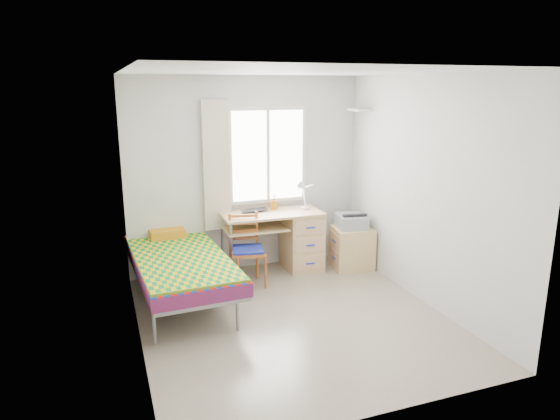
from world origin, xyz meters
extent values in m
plane|color=#BCAD93|center=(0.00, 0.00, 0.00)|extent=(3.50, 3.50, 0.00)
plane|color=white|center=(0.00, 0.00, 2.60)|extent=(3.50, 3.50, 0.00)
plane|color=silver|center=(0.00, 1.75, 1.30)|extent=(3.20, 0.00, 3.20)
plane|color=silver|center=(-1.60, 0.00, 1.30)|extent=(0.00, 3.50, 3.50)
plane|color=silver|center=(1.60, 0.00, 1.30)|extent=(0.00, 3.50, 3.50)
cube|color=white|center=(0.30, 1.73, 1.55)|extent=(1.10, 0.04, 1.30)
cube|color=white|center=(0.30, 1.72, 1.55)|extent=(1.00, 0.02, 1.20)
cube|color=white|center=(0.30, 1.72, 1.55)|extent=(0.04, 0.02, 1.20)
cube|color=beige|center=(-0.42, 1.68, 1.45)|extent=(0.35, 0.05, 1.70)
cube|color=white|center=(1.49, 1.40, 2.15)|extent=(0.20, 0.32, 0.03)
cube|color=gray|center=(-1.05, 0.94, 0.37)|extent=(1.10, 2.22, 0.07)
cube|color=red|center=(-1.05, 0.94, 0.46)|extent=(1.14, 2.25, 0.15)
cube|color=gold|center=(-1.05, 0.92, 0.54)|extent=(1.11, 2.13, 0.03)
cube|color=tan|center=(-1.05, 1.99, 0.65)|extent=(1.04, 0.11, 0.60)
cube|color=orange|center=(-1.10, 1.72, 0.61)|extent=(0.45, 0.39, 0.11)
cylinder|color=gray|center=(-1.47, -0.05, 0.17)|extent=(0.04, 0.04, 0.35)
cylinder|color=gray|center=(-0.64, 1.92, 0.17)|extent=(0.04, 0.04, 0.35)
cube|color=tan|center=(0.25, 1.42, 0.82)|extent=(1.34, 0.63, 0.03)
cube|color=tan|center=(0.68, 1.42, 0.40)|extent=(0.48, 0.60, 0.80)
cube|color=tan|center=(0.01, 1.42, 0.64)|extent=(0.82, 0.58, 0.02)
cylinder|color=gray|center=(-0.37, 1.17, 0.40)|extent=(0.03, 0.03, 0.80)
cylinder|color=gray|center=(-0.37, 1.68, 0.40)|extent=(0.03, 0.03, 0.80)
cube|color=#B05222|center=(-0.19, 1.08, 0.44)|extent=(0.47, 0.47, 0.04)
cube|color=navy|center=(-0.19, 1.08, 0.47)|extent=(0.45, 0.45, 0.04)
cube|color=#B05222|center=(-0.19, 1.25, 0.72)|extent=(0.35, 0.11, 0.39)
cylinder|color=#B05222|center=(-0.37, 0.90, 0.22)|extent=(0.03, 0.03, 0.44)
cylinder|color=#B05222|center=(-0.01, 1.25, 0.45)|extent=(0.04, 0.04, 0.91)
cube|color=tan|center=(1.34, 1.19, 0.29)|extent=(0.58, 0.54, 0.57)
cube|color=tan|center=(1.08, 1.19, 0.42)|extent=(0.07, 0.43, 0.21)
cube|color=tan|center=(1.08, 1.19, 0.18)|extent=(0.07, 0.43, 0.21)
cube|color=#A6A9AE|center=(1.33, 1.23, 0.66)|extent=(0.44, 0.49, 0.18)
cube|color=black|center=(1.33, 1.23, 0.75)|extent=(0.35, 0.40, 0.02)
imported|color=black|center=(0.06, 1.50, 0.84)|extent=(0.39, 0.28, 0.03)
cylinder|color=orange|center=(0.34, 1.60, 0.89)|extent=(0.10, 0.10, 0.12)
cylinder|color=white|center=(0.73, 1.45, 0.85)|extent=(0.11, 0.11, 0.03)
cylinder|color=white|center=(0.73, 1.45, 1.00)|extent=(0.02, 0.13, 0.29)
cylinder|color=white|center=(0.71, 1.37, 1.15)|extent=(0.14, 0.26, 0.12)
cone|color=white|center=(0.63, 1.27, 1.19)|extent=(0.15, 0.17, 0.14)
imported|color=gray|center=(0.09, 1.40, 0.59)|extent=(0.20, 0.26, 0.02)
camera|label=1|loc=(-1.83, -4.64, 2.47)|focal=32.00mm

